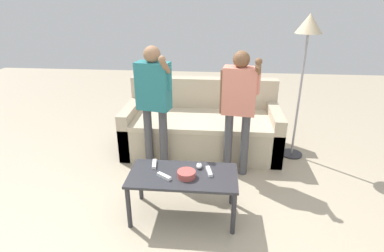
{
  "coord_description": "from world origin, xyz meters",
  "views": [
    {
      "loc": [
        0.23,
        -2.52,
        2.0
      ],
      "look_at": [
        -0.03,
        0.39,
        0.75
      ],
      "focal_mm": 29.37,
      "sensor_mm": 36.0,
      "label": 1
    }
  ],
  "objects": [
    {
      "name": "floor_lamp",
      "position": [
        1.22,
        1.31,
        1.52
      ],
      "size": [
        0.31,
        0.31,
        1.79
      ],
      "color": "#2D2D33",
      "rests_on": "ground"
    },
    {
      "name": "game_remote_wand_far",
      "position": [
        -0.24,
        -0.12,
        0.47
      ],
      "size": [
        0.14,
        0.12,
        0.03
      ],
      "color": "white",
      "rests_on": "coffee_table"
    },
    {
      "name": "ground_plane",
      "position": [
        0.0,
        0.0,
        0.0
      ],
      "size": [
        12.0,
        12.0,
        0.0
      ],
      "primitive_type": "plane",
      "color": "tan"
    },
    {
      "name": "player_left",
      "position": [
        -0.5,
        0.8,
        0.94
      ],
      "size": [
        0.43,
        0.38,
        1.49
      ],
      "color": "#47474C",
      "rests_on": "ground"
    },
    {
      "name": "snack_bowl",
      "position": [
        -0.04,
        -0.09,
        0.48
      ],
      "size": [
        0.17,
        0.17,
        0.06
      ],
      "primitive_type": "cylinder",
      "color": "#B24C47",
      "rests_on": "coffee_table"
    },
    {
      "name": "couch",
      "position": [
        0.01,
        1.4,
        0.31
      ],
      "size": [
        2.03,
        0.95,
        0.91
      ],
      "color": "#B7A88E",
      "rests_on": "ground"
    },
    {
      "name": "game_remote_wand_near",
      "position": [
        -0.37,
        0.09,
        0.47
      ],
      "size": [
        0.06,
        0.16,
        0.03
      ],
      "color": "white",
      "rests_on": "coffee_table"
    },
    {
      "name": "player_right",
      "position": [
        0.45,
        0.78,
        0.91
      ],
      "size": [
        0.43,
        0.33,
        1.45
      ],
      "color": "#47474C",
      "rests_on": "ground"
    },
    {
      "name": "game_remote_nunchuk",
      "position": [
        0.06,
        0.08,
        0.48
      ],
      "size": [
        0.06,
        0.09,
        0.05
      ],
      "color": "white",
      "rests_on": "coffee_table"
    },
    {
      "name": "game_remote_wand_spare",
      "position": [
        0.16,
        -0.0,
        0.47
      ],
      "size": [
        0.07,
        0.16,
        0.03
      ],
      "color": "white",
      "rests_on": "coffee_table"
    },
    {
      "name": "coffee_table",
      "position": [
        -0.08,
        -0.05,
        0.39
      ],
      "size": [
        1.01,
        0.5,
        0.45
      ],
      "color": "#2D2D33",
      "rests_on": "ground"
    }
  ]
}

